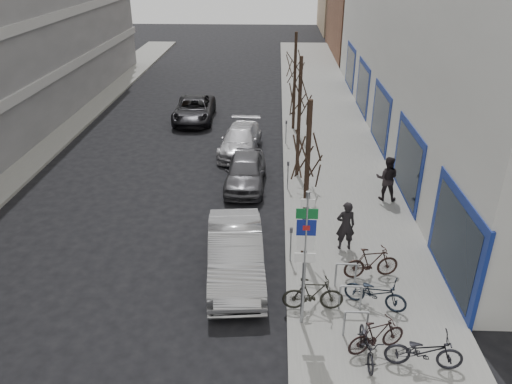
# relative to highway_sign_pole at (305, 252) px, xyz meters

# --- Properties ---
(ground) EXTENTS (120.00, 120.00, 0.00)m
(ground) POSITION_rel_highway_sign_pole_xyz_m (-2.40, 0.01, -2.46)
(ground) COLOR black
(ground) RESTS_ON ground
(sidewalk_east) EXTENTS (5.00, 70.00, 0.15)m
(sidewalk_east) POSITION_rel_highway_sign_pole_xyz_m (2.10, 10.01, -2.38)
(sidewalk_east) COLOR slate
(sidewalk_east) RESTS_ON ground
(sidewalk_west) EXTENTS (3.00, 70.00, 0.15)m
(sidewalk_west) POSITION_rel_highway_sign_pole_xyz_m (-13.40, 10.01, -2.38)
(sidewalk_west) COLOR slate
(sidewalk_west) RESTS_ON ground
(brick_building_far) EXTENTS (12.00, 14.00, 8.00)m
(brick_building_far) POSITION_rel_highway_sign_pole_xyz_m (10.60, 40.01, 1.54)
(brick_building_far) COLOR brown
(brick_building_far) RESTS_ON ground
(highway_sign_pole) EXTENTS (0.55, 0.10, 4.20)m
(highway_sign_pole) POSITION_rel_highway_sign_pole_xyz_m (0.00, 0.00, 0.00)
(highway_sign_pole) COLOR gray
(highway_sign_pole) RESTS_ON ground
(bike_rack) EXTENTS (0.66, 2.26, 0.83)m
(bike_rack) POSITION_rel_highway_sign_pole_xyz_m (1.40, 0.61, -1.80)
(bike_rack) COLOR gray
(bike_rack) RESTS_ON sidewalk_east
(tree_near) EXTENTS (1.80, 1.80, 5.50)m
(tree_near) POSITION_rel_highway_sign_pole_xyz_m (0.20, 3.51, 1.65)
(tree_near) COLOR black
(tree_near) RESTS_ON ground
(tree_mid) EXTENTS (1.80, 1.80, 5.50)m
(tree_mid) POSITION_rel_highway_sign_pole_xyz_m (0.20, 10.01, 1.65)
(tree_mid) COLOR black
(tree_mid) RESTS_ON ground
(tree_far) EXTENTS (1.80, 1.80, 5.50)m
(tree_far) POSITION_rel_highway_sign_pole_xyz_m (0.20, 16.51, 1.65)
(tree_far) COLOR black
(tree_far) RESTS_ON ground
(meter_front) EXTENTS (0.10, 0.08, 1.27)m
(meter_front) POSITION_rel_highway_sign_pole_xyz_m (-0.25, 3.01, -1.54)
(meter_front) COLOR gray
(meter_front) RESTS_ON sidewalk_east
(meter_mid) EXTENTS (0.10, 0.08, 1.27)m
(meter_mid) POSITION_rel_highway_sign_pole_xyz_m (-0.25, 8.51, -1.54)
(meter_mid) COLOR gray
(meter_mid) RESTS_ON sidewalk_east
(meter_back) EXTENTS (0.10, 0.08, 1.27)m
(meter_back) POSITION_rel_highway_sign_pole_xyz_m (-0.25, 14.01, -1.54)
(meter_back) COLOR gray
(meter_back) RESTS_ON sidewalk_east
(bike_near_left) EXTENTS (0.55, 1.60, 0.97)m
(bike_near_left) POSITION_rel_highway_sign_pole_xyz_m (1.58, -1.26, -1.82)
(bike_near_left) COLOR black
(bike_near_left) RESTS_ON sidewalk_east
(bike_near_right) EXTENTS (1.71, 1.06, 1.00)m
(bike_near_right) POSITION_rel_highway_sign_pole_xyz_m (1.86, -1.01, -1.81)
(bike_near_right) COLOR black
(bike_near_right) RESTS_ON sidewalk_east
(bike_mid_curb) EXTENTS (1.89, 1.23, 1.11)m
(bike_mid_curb) POSITION_rel_highway_sign_pole_xyz_m (2.14, 0.79, -1.75)
(bike_mid_curb) COLOR black
(bike_mid_curb) RESTS_ON sidewalk_east
(bike_mid_inner) EXTENTS (1.78, 0.56, 1.07)m
(bike_mid_inner) POSITION_rel_highway_sign_pole_xyz_m (0.33, 0.58, -1.77)
(bike_mid_inner) COLOR black
(bike_mid_inner) RESTS_ON sidewalk_east
(bike_far_curb) EXTENTS (1.95, 0.75, 1.16)m
(bike_far_curb) POSITION_rel_highway_sign_pole_xyz_m (2.92, -1.51, -1.73)
(bike_far_curb) COLOR black
(bike_far_curb) RESTS_ON sidewalk_east
(bike_far_inner) EXTENTS (1.85, 0.85, 1.09)m
(bike_far_inner) POSITION_rel_highway_sign_pole_xyz_m (2.25, 2.22, -1.77)
(bike_far_inner) COLOR black
(bike_far_inner) RESTS_ON sidewalk_east
(parked_car_front) EXTENTS (2.18, 5.03, 1.61)m
(parked_car_front) POSITION_rel_highway_sign_pole_xyz_m (-2.02, 2.35, -1.65)
(parked_car_front) COLOR #A1A1A6
(parked_car_front) RESTS_ON ground
(parked_car_mid) EXTENTS (1.77, 4.20, 1.42)m
(parked_car_mid) POSITION_rel_highway_sign_pole_xyz_m (-2.10, 9.08, -1.75)
(parked_car_mid) COLOR #4F4E53
(parked_car_mid) RESTS_ON ground
(parked_car_back) EXTENTS (2.23, 4.69, 1.32)m
(parked_car_back) POSITION_rel_highway_sign_pole_xyz_m (-2.60, 13.06, -1.80)
(parked_car_back) COLOR #B4B3B9
(parked_car_back) RESTS_ON ground
(lane_car) EXTENTS (2.43, 5.00, 1.37)m
(lane_car) POSITION_rel_highway_sign_pole_xyz_m (-5.75, 18.21, -1.77)
(lane_car) COLOR black
(lane_car) RESTS_ON ground
(pedestrian_near) EXTENTS (0.70, 0.50, 1.79)m
(pedestrian_near) POSITION_rel_highway_sign_pole_xyz_m (1.62, 3.86, -1.41)
(pedestrian_near) COLOR black
(pedestrian_near) RESTS_ON sidewalk_east
(pedestrian_far) EXTENTS (0.78, 0.61, 1.89)m
(pedestrian_far) POSITION_rel_highway_sign_pole_xyz_m (3.76, 7.71, -1.36)
(pedestrian_far) COLOR black
(pedestrian_far) RESTS_ON sidewalk_east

